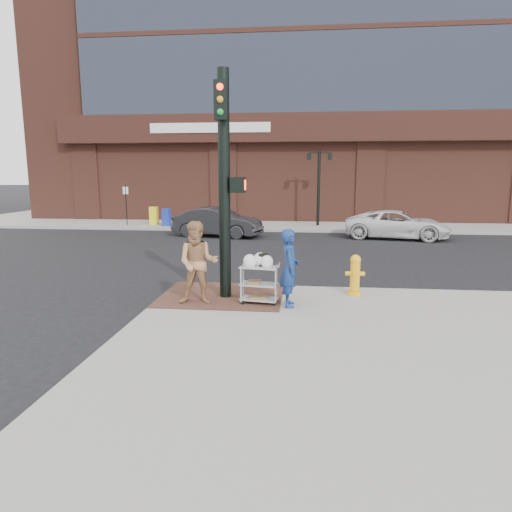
# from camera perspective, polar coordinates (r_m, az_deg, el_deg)

# --- Properties ---
(ground) EXTENTS (220.00, 220.00, 0.00)m
(ground) POSITION_cam_1_polar(r_m,az_deg,el_deg) (9.79, -1.70, -7.25)
(ground) COLOR black
(ground) RESTS_ON ground
(sidewalk_far) EXTENTS (65.00, 36.00, 0.15)m
(sidewalk_far) POSITION_cam_1_polar(r_m,az_deg,el_deg) (42.84, 21.39, 5.69)
(sidewalk_far) COLOR gray
(sidewalk_far) RESTS_ON ground
(brick_curb_ramp) EXTENTS (2.80, 2.40, 0.01)m
(brick_curb_ramp) POSITION_cam_1_polar(r_m,az_deg,el_deg) (10.69, -4.25, -4.89)
(brick_curb_ramp) COLOR brown
(brick_curb_ramp) RESTS_ON sidewalk_near
(bank_building) EXTENTS (42.00, 26.00, 28.00)m
(bank_building) POSITION_cam_1_polar(r_m,az_deg,el_deg) (41.95, 12.17, 25.50)
(bank_building) COLOR brown
(bank_building) RESTS_ON sidewalk_far
(lamp_post) EXTENTS (1.32, 0.22, 4.00)m
(lamp_post) POSITION_cam_1_polar(r_m,az_deg,el_deg) (25.26, 7.85, 9.40)
(lamp_post) COLOR black
(lamp_post) RESTS_ON sidewalk_far
(parking_sign) EXTENTS (0.05, 0.05, 2.20)m
(parking_sign) POSITION_cam_1_polar(r_m,az_deg,el_deg) (26.20, -15.91, 6.14)
(parking_sign) COLOR black
(parking_sign) RESTS_ON sidewalk_far
(traffic_signal_pole) EXTENTS (0.61, 0.51, 5.00)m
(traffic_signal_pole) POSITION_cam_1_polar(r_m,az_deg,el_deg) (10.18, -3.89, 9.60)
(traffic_signal_pole) COLOR black
(traffic_signal_pole) RESTS_ON sidewalk_near
(woman_blue) EXTENTS (0.44, 0.63, 1.66)m
(woman_blue) POSITION_cam_1_polar(r_m,az_deg,el_deg) (9.66, 4.22, -1.51)
(woman_blue) COLOR navy
(woman_blue) RESTS_ON sidewalk_near
(pedestrian_tan) EXTENTS (0.93, 0.75, 1.80)m
(pedestrian_tan) POSITION_cam_1_polar(r_m,az_deg,el_deg) (9.86, -7.26, -0.88)
(pedestrian_tan) COLOR #AF7D52
(pedestrian_tan) RESTS_ON sidewalk_near
(sedan_dark) EXTENTS (4.41, 2.26, 1.38)m
(sedan_dark) POSITION_cam_1_polar(r_m,az_deg,el_deg) (21.72, -4.84, 4.25)
(sedan_dark) COLOR black
(sedan_dark) RESTS_ON ground
(minivan_white) EXTENTS (5.00, 3.03, 1.30)m
(minivan_white) POSITION_cam_1_polar(r_m,az_deg,el_deg) (21.98, 17.26, 3.78)
(minivan_white) COLOR silver
(minivan_white) RESTS_ON ground
(utility_cart) EXTENTS (0.86, 0.56, 1.11)m
(utility_cart) POSITION_cam_1_polar(r_m,az_deg,el_deg) (9.92, 0.39, -3.11)
(utility_cart) COLOR #ABAAB0
(utility_cart) RESTS_ON sidewalk_near
(fire_hydrant) EXTENTS (0.45, 0.31, 0.95)m
(fire_hydrant) POSITION_cam_1_polar(r_m,az_deg,el_deg) (10.86, 12.27, -2.26)
(fire_hydrant) COLOR #FFB115
(fire_hydrant) RESTS_ON sidewalk_near
(newsbox_red) EXTENTS (0.47, 0.45, 0.88)m
(newsbox_red) POSITION_cam_1_polar(r_m,az_deg,el_deg) (25.50, -11.15, 4.74)
(newsbox_red) COLOR #AB2613
(newsbox_red) RESTS_ON sidewalk_far
(newsbox_yellow) EXTENTS (0.42, 0.38, 0.98)m
(newsbox_yellow) POSITION_cam_1_polar(r_m,az_deg,el_deg) (26.24, -12.66, 4.95)
(newsbox_yellow) COLOR yellow
(newsbox_yellow) RESTS_ON sidewalk_far
(newsbox_blue) EXTENTS (0.43, 0.40, 0.95)m
(newsbox_blue) POSITION_cam_1_polar(r_m,az_deg,el_deg) (25.26, -11.12, 4.77)
(newsbox_blue) COLOR #1A2FAA
(newsbox_blue) RESTS_ON sidewalk_far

